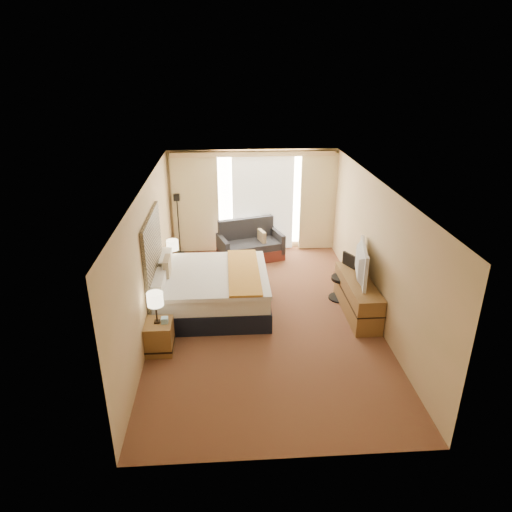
{
  "coord_description": "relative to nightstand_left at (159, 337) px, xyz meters",
  "views": [
    {
      "loc": [
        -0.67,
        -7.71,
        4.58
      ],
      "look_at": [
        -0.13,
        0.4,
        1.1
      ],
      "focal_mm": 32.0,
      "sensor_mm": 36.0,
      "label": 1
    }
  ],
  "objects": [
    {
      "name": "window",
      "position": [
        2.12,
        4.52,
        1.04
      ],
      "size": [
        2.3,
        0.02,
        2.3
      ],
      "primitive_type": "cube",
      "color": "white",
      "rests_on": "wall_back"
    },
    {
      "name": "wall_front",
      "position": [
        1.87,
        -2.45,
        1.02
      ],
      "size": [
        4.2,
        0.02,
        2.6
      ],
      "primitive_type": "cube",
      "color": "#E0B589",
      "rests_on": "ground"
    },
    {
      "name": "bed",
      "position": [
        0.81,
        1.42,
        0.13
      ],
      "size": [
        2.29,
        2.1,
        1.11
      ],
      "color": "black",
      "rests_on": "floor"
    },
    {
      "name": "nightstand_left",
      "position": [
        0.0,
        0.0,
        0.0
      ],
      "size": [
        0.45,
        0.52,
        0.55
      ],
      "primitive_type": "cube",
      "color": "#906034",
      "rests_on": "floor"
    },
    {
      "name": "lamp_right",
      "position": [
        0.02,
        2.45,
        0.69
      ],
      "size": [
        0.25,
        0.25,
        0.53
      ],
      "color": "black",
      "rests_on": "nightstand_right"
    },
    {
      "name": "television",
      "position": [
        3.65,
        1.13,
        0.77
      ],
      "size": [
        0.4,
        1.2,
        0.69
      ],
      "primitive_type": "imported",
      "rotation": [
        0.0,
        0.0,
        1.37
      ],
      "color": "black",
      "rests_on": "media_dresser"
    },
    {
      "name": "nightstand_right",
      "position": [
        0.0,
        2.5,
        0.0
      ],
      "size": [
        0.45,
        0.52,
        0.55
      ],
      "primitive_type": "cube",
      "color": "#906034",
      "rests_on": "floor"
    },
    {
      "name": "media_dresser",
      "position": [
        3.7,
        1.05,
        0.07
      ],
      "size": [
        0.5,
        1.8,
        0.7
      ],
      "primitive_type": "cube",
      "color": "#906034",
      "rests_on": "floor"
    },
    {
      "name": "curtains",
      "position": [
        1.87,
        4.44,
        1.13
      ],
      "size": [
        4.12,
        0.19,
        2.56
      ],
      "color": "beige",
      "rests_on": "floor"
    },
    {
      "name": "floor",
      "position": [
        1.87,
        1.05,
        -0.28
      ],
      "size": [
        4.2,
        7.0,
        0.02
      ],
      "primitive_type": "cube",
      "color": "#54181B",
      "rests_on": "ground"
    },
    {
      "name": "wall_left",
      "position": [
        -0.23,
        1.05,
        1.02
      ],
      "size": [
        0.02,
        7.0,
        2.6
      ],
      "primitive_type": "cube",
      "color": "#E0B589",
      "rests_on": "ground"
    },
    {
      "name": "wall_right",
      "position": [
        3.97,
        1.05,
        1.02
      ],
      "size": [
        0.02,
        7.0,
        2.6
      ],
      "primitive_type": "cube",
      "color": "#E0B589",
      "rests_on": "ground"
    },
    {
      "name": "floor_lamp",
      "position": [
        -0.03,
        4.35,
        0.83
      ],
      "size": [
        0.2,
        0.2,
        1.57
      ],
      "color": "black",
      "rests_on": "floor"
    },
    {
      "name": "loveseat",
      "position": [
        1.76,
        3.89,
        0.04
      ],
      "size": [
        1.72,
        1.24,
        0.97
      ],
      "rotation": [
        0.0,
        0.0,
        0.29
      ],
      "color": "maroon",
      "rests_on": "floor"
    },
    {
      "name": "telephone",
      "position": [
        0.0,
        2.59,
        0.31
      ],
      "size": [
        0.22,
        0.19,
        0.07
      ],
      "primitive_type": "cube",
      "rotation": [
        0.0,
        0.0,
        -0.33
      ],
      "color": "black",
      "rests_on": "nightstand_right"
    },
    {
      "name": "headboard",
      "position": [
        -0.19,
        1.25,
        1.01
      ],
      "size": [
        0.06,
        1.85,
        1.5
      ],
      "primitive_type": "cube",
      "color": "black",
      "rests_on": "wall_left"
    },
    {
      "name": "ceiling",
      "position": [
        1.87,
        1.05,
        2.33
      ],
      "size": [
        4.2,
        7.0,
        0.02
      ],
      "primitive_type": "cube",
      "color": "white",
      "rests_on": "wall_back"
    },
    {
      "name": "lamp_left",
      "position": [
        -0.01,
        0.0,
        0.71
      ],
      "size": [
        0.27,
        0.27,
        0.56
      ],
      "color": "black",
      "rests_on": "nightstand_left"
    },
    {
      "name": "wall_back",
      "position": [
        1.87,
        4.55,
        1.02
      ],
      "size": [
        4.2,
        0.02,
        2.6
      ],
      "primitive_type": "cube",
      "color": "#E0B589",
      "rests_on": "ground"
    },
    {
      "name": "tissue_box",
      "position": [
        0.11,
        -0.01,
        0.33
      ],
      "size": [
        0.11,
        0.11,
        0.1
      ],
      "primitive_type": "cube",
      "rotation": [
        0.0,
        0.0,
        0.02
      ],
      "color": "#8EC0DC",
      "rests_on": "nightstand_left"
    },
    {
      "name": "desk_chair",
      "position": [
        3.56,
        1.66,
        0.16
      ],
      "size": [
        0.49,
        0.49,
        0.97
      ],
      "rotation": [
        0.0,
        0.0,
        0.43
      ],
      "color": "black",
      "rests_on": "floor"
    }
  ]
}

